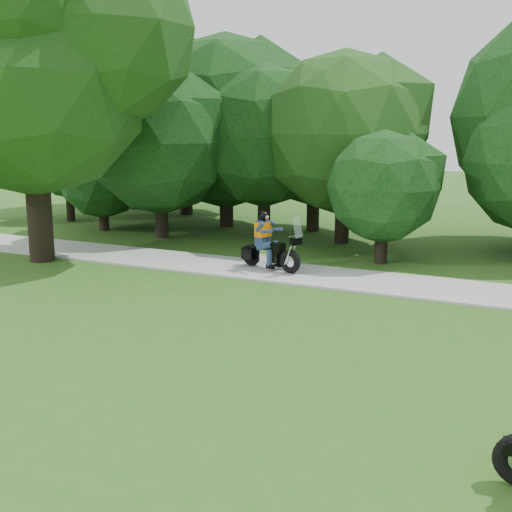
% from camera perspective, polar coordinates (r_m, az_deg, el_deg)
% --- Properties ---
extents(ground, '(100.00, 100.00, 0.00)m').
position_cam_1_polar(ground, '(8.14, 3.86, -15.64)').
color(ground, '#2E5F1B').
rests_on(ground, ground).
extents(walkway, '(60.00, 2.20, 0.06)m').
position_cam_1_polar(walkway, '(15.42, 15.27, -2.78)').
color(walkway, '#AAAAA4').
rests_on(walkway, ground).
extents(tree_line, '(40.62, 12.25, 7.40)m').
position_cam_1_polar(tree_line, '(21.35, 18.69, 10.50)').
color(tree_line, black).
rests_on(tree_line, ground).
extents(big_tree_west, '(8.64, 6.56, 9.96)m').
position_cam_1_polar(big_tree_west, '(19.08, -18.88, 17.00)').
color(big_tree_west, black).
rests_on(big_tree_west, ground).
extents(touring_motorcycle, '(1.94, 0.99, 1.51)m').
position_cam_1_polar(touring_motorcycle, '(16.66, 0.97, 0.70)').
color(touring_motorcycle, black).
rests_on(touring_motorcycle, walkway).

